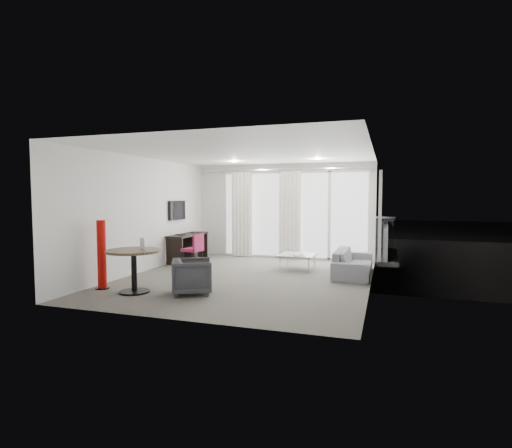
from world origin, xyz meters
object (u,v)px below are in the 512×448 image
(coffee_table, at_px, (297,262))
(red_lamp, at_px, (102,255))
(sofa, at_px, (353,262))
(rattan_chair_b, at_px, (356,242))
(tub_armchair, at_px, (192,276))
(desk, at_px, (188,247))
(desk_chair, at_px, (192,250))
(rattan_chair_a, at_px, (314,238))
(round_table, at_px, (134,271))

(coffee_table, bearing_deg, red_lamp, -135.16)
(sofa, bearing_deg, rattan_chair_b, 3.03)
(tub_armchair, height_order, sofa, tub_armchair)
(desk, height_order, desk_chair, desk_chair)
(desk_chair, bearing_deg, rattan_chair_a, 66.36)
(round_table, xyz_separation_m, red_lamp, (-0.74, 0.07, 0.25))
(desk, distance_m, round_table, 3.52)
(desk, distance_m, desk_chair, 0.88)
(red_lamp, bearing_deg, coffee_table, 44.84)
(tub_armchair, bearing_deg, red_lamp, 67.52)
(tub_armchair, distance_m, rattan_chair_a, 6.36)
(tub_armchair, distance_m, rattan_chair_b, 6.14)
(desk_chair, xyz_separation_m, sofa, (3.83, 0.15, -0.12))
(desk_chair, relative_size, coffee_table, 1.00)
(rattan_chair_b, bearing_deg, sofa, -80.32)
(red_lamp, relative_size, coffee_table, 1.59)
(red_lamp, distance_m, tub_armchair, 1.81)
(coffee_table, height_order, rattan_chair_a, rattan_chair_a)
(rattan_chair_b, bearing_deg, rattan_chair_a, 161.64)
(desk_chair, distance_m, red_lamp, 2.71)
(tub_armchair, height_order, rattan_chair_a, rattan_chair_a)
(red_lamp, bearing_deg, rattan_chair_b, 54.42)
(rattan_chair_a, distance_m, rattan_chair_b, 1.47)
(sofa, bearing_deg, red_lamp, 122.96)
(desk, relative_size, rattan_chair_b, 2.05)
(round_table, distance_m, rattan_chair_b, 6.81)
(coffee_table, relative_size, sofa, 0.42)
(tub_armchair, bearing_deg, rattan_chair_a, -37.60)
(red_lamp, xyz_separation_m, coffee_table, (3.04, 3.02, -0.46))
(rattan_chair_a, bearing_deg, desk, -157.63)
(rattan_chair_b, bearing_deg, coffee_table, -105.27)
(desk, relative_size, sofa, 0.80)
(rattan_chair_b, bearing_deg, desk, -142.95)
(red_lamp, distance_m, sofa, 5.17)
(coffee_table, xyz_separation_m, rattan_chair_a, (-0.20, 3.42, 0.21))
(round_table, xyz_separation_m, tub_armchair, (1.03, 0.24, -0.07))
(tub_armchair, distance_m, sofa, 3.67)
(tub_armchair, xyz_separation_m, rattan_chair_a, (1.07, 6.27, 0.08))
(desk_chair, height_order, rattan_chair_b, desk_chair)
(rattan_chair_b, bearing_deg, red_lamp, -118.93)
(desk_chair, distance_m, tub_armchair, 2.80)
(desk_chair, height_order, round_table, desk_chair)
(sofa, distance_m, rattan_chair_b, 3.02)
(sofa, relative_size, rattan_chair_b, 2.56)
(desk, relative_size, desk_chair, 1.90)
(red_lamp, relative_size, rattan_chair_a, 1.63)
(red_lamp, height_order, coffee_table, red_lamp)
(desk, relative_size, rattan_chair_a, 1.95)
(red_lamp, bearing_deg, rattan_chair_a, 66.23)
(red_lamp, relative_size, rattan_chair_b, 1.71)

